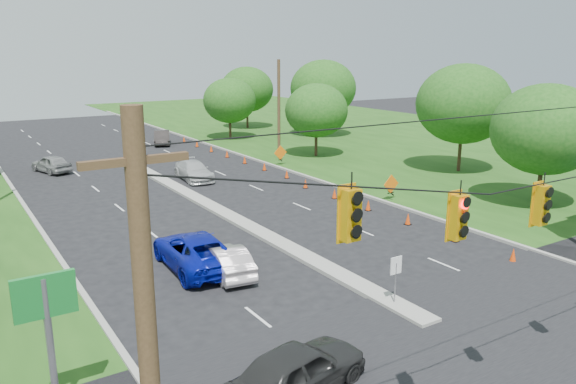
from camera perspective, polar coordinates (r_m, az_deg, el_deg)
ground at (r=19.51m, az=23.34°, el=-17.05°), size 160.00×160.00×0.00m
grass_right at (r=53.84m, az=24.12°, el=2.49°), size 40.00×160.00×0.06m
cross_street at (r=19.51m, az=23.34°, el=-17.05°), size 160.00×14.00×0.02m
curb_left at (r=40.30m, az=-25.32°, el=-1.21°), size 0.25×110.00×0.16m
curb_right at (r=46.96m, az=-0.22°, el=2.19°), size 0.25×110.00×0.16m
median at (r=34.55m, az=-6.44°, el=-2.30°), size 1.00×34.00×0.18m
median_sign at (r=22.29m, az=10.89°, el=-7.90°), size 0.55×0.06×2.05m
utility_pole_far_right at (r=51.72m, az=-0.94°, el=8.35°), size 0.28×0.28×9.00m
cone_1 at (r=28.74m, az=21.90°, el=-5.97°), size 0.32×0.32×0.70m
cone_2 at (r=30.76m, az=16.64°, el=-4.23°), size 0.32×0.32×0.70m
cone_3 at (r=33.02m, az=12.09°, el=-2.68°), size 0.32×0.32×0.70m
cone_4 at (r=35.48m, az=8.15°, el=-1.33°), size 0.32×0.32×0.70m
cone_5 at (r=38.11m, az=4.75°, el=-0.15°), size 0.32×0.32×0.70m
cone_6 at (r=40.87m, az=1.79°, el=0.87°), size 0.32×0.32×0.70m
cone_7 at (r=44.04m, az=-0.13°, el=1.85°), size 0.32×0.32×0.70m
cone_8 at (r=46.98m, az=-2.41°, el=2.62°), size 0.32×0.32×0.70m
cone_9 at (r=49.98m, az=-4.43°, el=3.29°), size 0.32×0.32×0.70m
cone_10 at (r=53.05m, az=-6.21°, el=3.88°), size 0.32×0.32×0.70m
cone_11 at (r=56.16m, az=-7.81°, el=4.41°), size 0.32×0.32×0.70m
cone_12 at (r=59.32m, az=-9.23°, el=4.87°), size 0.32×0.32×0.70m
cone_13 at (r=62.52m, az=-10.52°, el=5.29°), size 0.32×0.32×0.70m
work_sign_1 at (r=37.83m, az=10.43°, el=0.71°), size 1.27×0.58×1.37m
work_sign_2 at (r=48.78m, az=-0.78°, el=3.95°), size 1.27×0.58×1.37m
tree_7 at (r=38.83m, az=24.70°, el=5.80°), size 6.72×6.72×7.84m
tree_8 at (r=47.90m, az=17.39°, el=8.54°), size 7.56×7.56×8.82m
tree_9 at (r=52.83m, az=2.91°, el=8.27°), size 5.88×5.88×6.86m
tree_10 at (r=65.47m, az=3.60°, el=10.49°), size 7.56×7.56×8.82m
tree_11 at (r=72.70m, az=-4.20°, el=10.35°), size 6.72×6.72×7.84m
tree_12 at (r=63.79m, az=-5.97°, el=9.23°), size 5.88×5.88×6.86m
black_sedan at (r=17.01m, az=1.04°, el=-17.58°), size 4.95×2.89×1.58m
white_sedan at (r=25.30m, az=-6.22°, el=-6.92°), size 1.98×4.24×1.35m
blue_pickup at (r=26.25m, az=-9.38°, el=-5.91°), size 2.97×5.98×1.63m
silver_car_far at (r=44.06m, az=-9.56°, el=2.15°), size 2.38×5.10×1.44m
silver_car_oncoming at (r=50.06m, az=-22.91°, el=2.67°), size 2.90×4.59×1.46m
dark_car_receding at (r=61.58m, az=-12.69°, el=5.41°), size 3.05×4.76×1.48m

